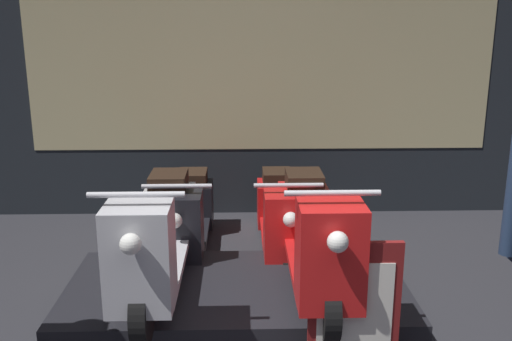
# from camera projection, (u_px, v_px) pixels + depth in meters

# --- Properties ---
(shop_wall_back) EXTENTS (8.50, 0.09, 3.20)m
(shop_wall_back) POSITION_uv_depth(u_px,v_px,m) (261.00, 61.00, 5.75)
(shop_wall_back) COLOR #23282D
(shop_wall_back) RESTS_ON ground_plane
(display_platform) EXTENTS (2.27, 1.16, 0.29)m
(display_platform) POSITION_uv_depth(u_px,v_px,m) (237.00, 304.00, 3.86)
(display_platform) COLOR black
(display_platform) RESTS_ON ground_plane
(scooter_display_left) EXTENTS (0.51, 1.78, 0.86)m
(scooter_display_left) POSITION_uv_depth(u_px,v_px,m) (158.00, 236.00, 3.72)
(scooter_display_left) COLOR black
(scooter_display_left) RESTS_ON display_platform
(scooter_display_right) EXTENTS (0.51, 1.78, 0.86)m
(scooter_display_right) POSITION_uv_depth(u_px,v_px,m) (314.00, 235.00, 3.75)
(scooter_display_right) COLOR black
(scooter_display_right) RESTS_ON display_platform
(scooter_backrow_0) EXTENTS (0.51, 1.78, 0.86)m
(scooter_backrow_0) POSITION_uv_depth(u_px,v_px,m) (187.00, 219.00, 4.88)
(scooter_backrow_0) COLOR black
(scooter_backrow_0) RESTS_ON ground_plane
(scooter_backrow_1) EXTENTS (0.51, 1.78, 0.86)m
(scooter_backrow_1) POSITION_uv_depth(u_px,v_px,m) (281.00, 218.00, 4.90)
(scooter_backrow_1) COLOR black
(scooter_backrow_1) RESTS_ON ground_plane
(price_sign_board) EXTENTS (0.49, 0.04, 0.89)m
(price_sign_board) POSITION_uv_depth(u_px,v_px,m) (354.00, 319.00, 3.06)
(price_sign_board) COLOR maroon
(price_sign_board) RESTS_ON ground_plane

